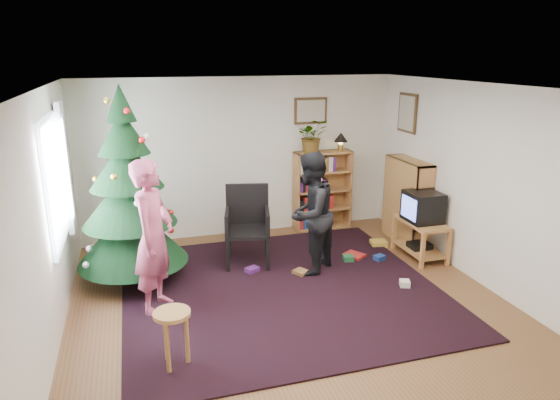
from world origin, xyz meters
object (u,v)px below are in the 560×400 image
object	(u,v)px
potted_plant	(312,136)
picture_right	(408,113)
armchair	(246,221)
stool	(172,324)
person_by_chair	(310,214)
picture_back	(311,111)
table_lamp	(341,138)
bookshelf_back	(322,189)
bookshelf_right	(407,200)
christmas_tree	(129,203)
crt_tv	(423,207)
person_standing	(154,237)
tv_stand	(420,236)

from	to	relation	value
potted_plant	picture_right	bearing A→B (deg)	-23.72
armchair	stool	size ratio (longest dim) A/B	1.90
stool	person_by_chair	bearing A→B (deg)	40.23
picture_back	stool	distance (m)	4.51
stool	table_lamp	distance (m)	4.59
stool	potted_plant	xyz separation A→B (m)	(2.55, 3.26, 1.13)
bookshelf_back	potted_plant	xyz separation A→B (m)	(-0.20, 0.00, 0.90)
potted_plant	table_lamp	world-z (taller)	potted_plant
bookshelf_right	table_lamp	world-z (taller)	table_lamp
table_lamp	armchair	bearing A→B (deg)	-150.96
picture_right	table_lamp	size ratio (longest dim) A/B	2.01
person_by_chair	potted_plant	size ratio (longest dim) A/B	3.06
picture_back	armchair	distance (m)	2.25
picture_back	bookshelf_right	size ratio (longest dim) A/B	0.42
christmas_tree	crt_tv	distance (m)	3.98
picture_right	person_standing	bearing A→B (deg)	-159.41
bookshelf_right	table_lamp	xyz separation A→B (m)	(-0.71, 0.97, 0.84)
person_standing	potted_plant	xyz separation A→B (m)	(2.62, 2.08, 0.69)
tv_stand	person_standing	xyz separation A→B (m)	(-3.71, -0.48, 0.56)
armchair	crt_tv	bearing A→B (deg)	-0.27
tv_stand	table_lamp	xyz separation A→B (m)	(-0.59, 1.60, 1.18)
christmas_tree	person_standing	distance (m)	0.90
christmas_tree	potted_plant	size ratio (longest dim) A/B	4.68
tv_stand	potted_plant	size ratio (longest dim) A/B	1.57
person_by_chair	table_lamp	distance (m)	2.08
christmas_tree	stool	distance (m)	2.14
picture_back	stool	bearing A→B (deg)	-127.07
picture_back	crt_tv	xyz separation A→B (m)	(1.07, -1.74, -1.19)
crt_tv	table_lamp	xyz separation A→B (m)	(-0.58, 1.60, 0.74)
picture_back	tv_stand	world-z (taller)	picture_back
armchair	tv_stand	bearing A→B (deg)	-0.26
christmas_tree	bookshelf_right	world-z (taller)	christmas_tree
tv_stand	armchair	size ratio (longest dim) A/B	0.77
person_by_chair	stool	bearing A→B (deg)	-1.56
picture_back	potted_plant	world-z (taller)	picture_back
tv_stand	christmas_tree	bearing A→B (deg)	174.59
picture_back	armchair	size ratio (longest dim) A/B	0.51
bookshelf_right	stool	bearing A→B (deg)	121.34
armchair	christmas_tree	bearing A→B (deg)	-159.21
picture_back	bookshelf_back	size ratio (longest dim) A/B	0.42
picture_back	tv_stand	size ratio (longest dim) A/B	0.65
tv_stand	crt_tv	bearing A→B (deg)	180.00
picture_right	stool	size ratio (longest dim) A/B	1.05
armchair	person_by_chair	distance (m)	0.97
person_by_chair	person_standing	bearing A→B (deg)	-29.02
picture_back	christmas_tree	bearing A→B (deg)	-154.69
bookshelf_right	crt_tv	size ratio (longest dim) A/B	2.68
bookshelf_back	tv_stand	bearing A→B (deg)	-61.00
christmas_tree	bookshelf_back	distance (m)	3.32
person_by_chair	table_lamp	bearing A→B (deg)	-166.23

